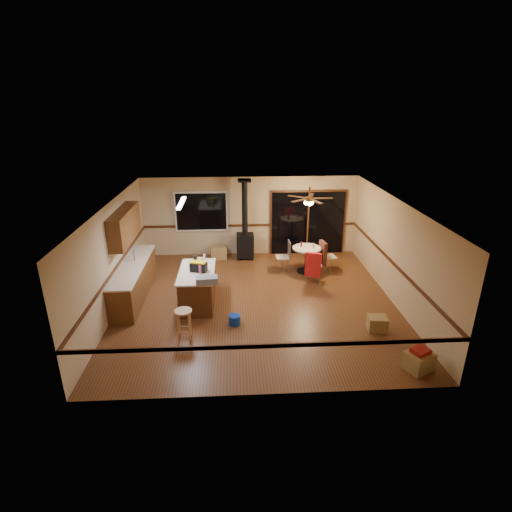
{
  "coord_description": "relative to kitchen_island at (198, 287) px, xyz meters",
  "views": [
    {
      "loc": [
        -0.53,
        -9.18,
        4.87
      ],
      "look_at": [
        0.0,
        0.3,
        1.15
      ],
      "focal_mm": 28.0,
      "sensor_mm": 36.0,
      "label": 1
    }
  ],
  "objects": [
    {
      "name": "box_corner_a",
      "position": [
        4.46,
        -2.96,
        -0.27
      ],
      "size": [
        0.62,
        0.59,
        0.37
      ],
      "primitive_type": "cube",
      "rotation": [
        0.0,
        0.0,
        0.45
      ],
      "color": "olive",
      "rests_on": "floor"
    },
    {
      "name": "ceiling_fan",
      "position": [
        3.1,
        1.84,
        1.76
      ],
      "size": [
        0.24,
        0.24,
        0.55
      ],
      "color": "brown",
      "rests_on": "ceiling"
    },
    {
      "name": "upper_cabinets",
      "position": [
        -1.83,
        0.7,
        1.45
      ],
      "size": [
        0.35,
        2.0,
        0.8
      ],
      "primitive_type": "cube",
      "color": "brown",
      "rests_on": "ground"
    },
    {
      "name": "blue_bucket",
      "position": [
        0.92,
        -1.09,
        -0.34
      ],
      "size": [
        0.28,
        0.28,
        0.23
      ],
      "primitive_type": "cylinder",
      "rotation": [
        0.0,
        0.0,
        -0.04
      ],
      "color": "#0D37BE",
      "rests_on": "floor"
    },
    {
      "name": "chair_rail",
      "position": [
        1.5,
        0.0,
        0.55
      ],
      "size": [
        7.0,
        7.0,
        0.08
      ],
      "primitive_type": null,
      "color": "#422210",
      "rests_on": "ground"
    },
    {
      "name": "ceiling",
      "position": [
        1.5,
        0.0,
        2.15
      ],
      "size": [
        7.0,
        7.0,
        0.0
      ],
      "primitive_type": "plane",
      "rotation": [
        3.14,
        0.0,
        0.0
      ],
      "color": "silver",
      "rests_on": "ground"
    },
    {
      "name": "toolbox_yellow_lid",
      "position": [
        0.06,
        -0.02,
        0.68
      ],
      "size": [
        0.41,
        0.29,
        0.03
      ],
      "primitive_type": "cube",
      "rotation": [
        0.0,
        0.0,
        -0.27
      ],
      "color": "gold",
      "rests_on": "toolbox_black"
    },
    {
      "name": "dining_table",
      "position": [
        3.1,
        1.84,
        0.08
      ],
      "size": [
        0.85,
        0.85,
        0.78
      ],
      "color": "black",
      "rests_on": "ground"
    },
    {
      "name": "chair_left",
      "position": [
        2.51,
        1.94,
        0.14
      ],
      "size": [
        0.41,
        0.41,
        0.51
      ],
      "color": "#C4B391",
      "rests_on": "ground"
    },
    {
      "name": "wood_stove",
      "position": [
        1.3,
        3.05,
        0.28
      ],
      "size": [
        0.55,
        0.5,
        2.52
      ],
      "color": "black",
      "rests_on": "ground"
    },
    {
      "name": "box_on_island",
      "position": [
        0.04,
        0.29,
        0.55
      ],
      "size": [
        0.23,
        0.31,
        0.2
      ],
      "primitive_type": "cube",
      "rotation": [
        0.0,
        0.0,
        -0.03
      ],
      "color": "olive",
      "rests_on": "kitchen_island"
    },
    {
      "name": "toolbox_grey",
      "position": [
        0.3,
        -0.72,
        0.52
      ],
      "size": [
        0.52,
        0.32,
        0.16
      ],
      "primitive_type": "cube",
      "rotation": [
        0.0,
        0.0,
        0.09
      ],
      "color": "slate",
      "rests_on": "kitchen_island"
    },
    {
      "name": "floor",
      "position": [
        1.5,
        0.0,
        -0.45
      ],
      "size": [
        7.0,
        7.0,
        0.0
      ],
      "primitive_type": "plane",
      "color": "#5A3119",
      "rests_on": "ground"
    },
    {
      "name": "bottle_white",
      "position": [
        0.15,
        0.72,
        0.53
      ],
      "size": [
        0.06,
        0.06,
        0.16
      ],
      "primitive_type": "cylinder",
      "rotation": [
        0.0,
        0.0,
        0.22
      ],
      "color": "white",
      "rests_on": "kitchen_island"
    },
    {
      "name": "wall_right",
      "position": [
        5.0,
        0.0,
        0.85
      ],
      "size": [
        0.0,
        7.0,
        7.0
      ],
      "primitive_type": "plane",
      "rotation": [
        1.57,
        0.0,
        -1.57
      ],
      "color": "tan",
      "rests_on": "ground"
    },
    {
      "name": "bottle_pink",
      "position": [
        0.1,
        -0.14,
        0.55
      ],
      "size": [
        0.08,
        0.08,
        0.2
      ],
      "primitive_type": "cylinder",
      "rotation": [
        0.0,
        0.0,
        0.2
      ],
      "color": "#D84C8C",
      "rests_on": "kitchen_island"
    },
    {
      "name": "glass_red",
      "position": [
        2.95,
        1.94,
        0.4
      ],
      "size": [
        0.07,
        0.07,
        0.15
      ],
      "primitive_type": "cylinder",
      "rotation": [
        0.0,
        0.0,
        0.18
      ],
      "color": "#590C14",
      "rests_on": "dining_table"
    },
    {
      "name": "wall_back",
      "position": [
        1.5,
        3.5,
        0.85
      ],
      "size": [
        7.0,
        0.0,
        7.0
      ],
      "primitive_type": "plane",
      "rotation": [
        1.57,
        0.0,
        0.0
      ],
      "color": "tan",
      "rests_on": "ground"
    },
    {
      "name": "kitchen_island",
      "position": [
        0.0,
        0.0,
        0.0
      ],
      "size": [
        0.88,
        1.68,
        0.9
      ],
      "color": "#4E2A13",
      "rests_on": "ground"
    },
    {
      "name": "toolbox_black",
      "position": [
        0.06,
        -0.02,
        0.56
      ],
      "size": [
        0.45,
        0.31,
        0.22
      ],
      "primitive_type": "cube",
      "rotation": [
        0.0,
        0.0,
        -0.27
      ],
      "color": "black",
      "rests_on": "kitchen_island"
    },
    {
      "name": "chair_near",
      "position": [
        3.14,
        0.97,
        0.14
      ],
      "size": [
        0.56,
        0.58,
        0.7
      ],
      "color": "#C4B391",
      "rests_on": "ground"
    },
    {
      "name": "box_under_window",
      "position": [
        0.42,
        3.1,
        -0.25
      ],
      "size": [
        0.56,
        0.47,
        0.41
      ],
      "primitive_type": "cube",
      "rotation": [
        0.0,
        0.0,
        0.13
      ],
      "color": "olive",
      "rests_on": "floor"
    },
    {
      "name": "wall_front",
      "position": [
        1.5,
        -3.5,
        0.85
      ],
      "size": [
        7.0,
        0.0,
        7.0
      ],
      "primitive_type": "plane",
      "rotation": [
        -1.57,
        0.0,
        0.0
      ],
      "color": "tan",
      "rests_on": "ground"
    },
    {
      "name": "window",
      "position": [
        -0.1,
        3.45,
        1.05
      ],
      "size": [
        1.72,
        0.1,
        1.32
      ],
      "primitive_type": "cube",
      "color": "black",
      "rests_on": "ground"
    },
    {
      "name": "fluorescent_strip",
      "position": [
        -0.3,
        0.3,
        2.11
      ],
      "size": [
        0.1,
        1.2,
        0.04
      ],
      "primitive_type": "cube",
      "color": "white",
      "rests_on": "ceiling"
    },
    {
      "name": "lower_cabinets",
      "position": [
        -1.7,
        0.5,
        -0.02
      ],
      "size": [
        0.6,
        3.0,
        0.86
      ],
      "primitive_type": "cube",
      "color": "brown",
      "rests_on": "ground"
    },
    {
      "name": "sliding_door",
      "position": [
        3.4,
        3.45,
        0.6
      ],
      "size": [
        2.52,
        0.1,
        2.1
      ],
      "primitive_type": "cube",
      "color": "black",
      "rests_on": "ground"
    },
    {
      "name": "box_corner_b",
      "position": [
        4.14,
        -1.53,
        -0.28
      ],
      "size": [
        0.45,
        0.4,
        0.34
      ],
      "primitive_type": "cube",
      "rotation": [
        0.0,
        0.0,
        -0.1
      ],
      "color": "olive",
      "rests_on": "floor"
    },
    {
      "name": "bar_stool",
      "position": [
        -0.17,
        -1.62,
        -0.11
      ],
      "size": [
        0.4,
        0.4,
        0.69
      ],
      "primitive_type": "cylinder",
      "rotation": [
        0.0,
        0.0,
        0.06
      ],
      "color": "tan",
      "rests_on": "floor"
    },
    {
      "name": "box_small_red",
      "position": [
        4.46,
        -2.96,
        -0.04
      ],
      "size": [
        0.4,
        0.38,
        0.08
      ],
      "primitive_type": "cube",
      "rotation": [
        0.0,
        0.0,
        0.45
      ],
      "color": "maroon",
      "rests_on": "box_corner_a"
    },
    {
      "name": "wall_left",
      "position": [
        -2.0,
        0.0,
        0.85
      ],
      "size": [
        0.0,
        7.0,
        7.0
      ],
      "primitive_type": "plane",
      "rotation": [
        1.57,
        0.0,
        1.57
      ],
      "color": "tan",
      "rests_on": "ground"
    },
    {
      "name": "chair_right",
      "position": [
        3.62,
        1.86,
        0.14
      ],
      "size": [
        0.53,
        0.49,
        0.7
      ],
      "color": "#C4B391",
      "rests_on": "ground"
    },
    {
      "name": "countertop",
      "position": [
        -1.7,
        0.5,
        0.43
      ],
      "size": [
        0.64,
        3.04,
        0.04
      ],
      "primitive_type": "cube",
      "color": "beige",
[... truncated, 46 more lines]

